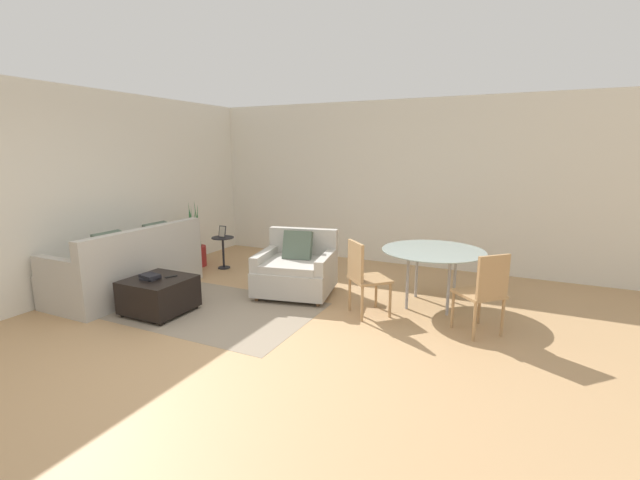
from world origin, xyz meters
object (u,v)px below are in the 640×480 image
object	(u,v)px
side_table	(223,247)
dining_chair_near_left	(363,273)
tv_remote_primary	(171,276)
ottoman	(159,294)
armchair	(296,270)
picture_frame	(222,232)
potted_plant	(194,251)
dining_table	(433,255)
couch	(130,271)
dining_chair_near_right	(485,289)
book_stack	(150,277)

from	to	relation	value
side_table	dining_chair_near_left	world-z (taller)	dining_chair_near_left
dining_chair_near_left	tv_remote_primary	bearing A→B (deg)	-158.14
ottoman	armchair	bearing A→B (deg)	49.61
picture_frame	tv_remote_primary	bearing A→B (deg)	-70.37
potted_plant	dining_table	distance (m)	4.03
couch	dining_chair_near_right	size ratio (longest dim) A/B	2.19
armchair	dining_chair_near_left	xyz separation A→B (m)	(1.10, -0.37, 0.19)
book_stack	dining_chair_near_left	world-z (taller)	dining_chair_near_left
ottoman	side_table	xyz separation A→B (m)	(-0.56, 1.95, 0.13)
couch	potted_plant	distance (m)	1.51
book_stack	side_table	distance (m)	2.07
armchair	ottoman	bearing A→B (deg)	-130.39
armchair	potted_plant	xyz separation A→B (m)	(-2.24, 0.51, -0.07)
book_stack	picture_frame	world-z (taller)	picture_frame
side_table	dining_table	world-z (taller)	dining_table
book_stack	picture_frame	xyz separation A→B (m)	(-0.50, 2.01, 0.16)
picture_frame	dining_table	distance (m)	3.49
book_stack	tv_remote_primary	world-z (taller)	book_stack
potted_plant	side_table	size ratio (longest dim) A/B	2.17
armchair	dining_chair_near_right	world-z (taller)	dining_chair_near_right
potted_plant	dining_chair_near_left	size ratio (longest dim) A/B	1.28
dining_table	dining_chair_near_right	distance (m)	0.96
couch	picture_frame	distance (m)	1.65
armchair	ottoman	size ratio (longest dim) A/B	1.64
armchair	book_stack	world-z (taller)	armchair
tv_remote_primary	dining_chair_near_right	bearing A→B (deg)	13.88
couch	dining_table	bearing A→B (deg)	18.64
armchair	potted_plant	size ratio (longest dim) A/B	1.00
couch	book_stack	bearing A→B (deg)	-26.57
ottoman	book_stack	size ratio (longest dim) A/B	2.79
couch	book_stack	world-z (taller)	couch
tv_remote_primary	side_table	world-z (taller)	side_table
couch	dining_table	xyz separation A→B (m)	(3.82, 1.29, 0.34)
couch	book_stack	size ratio (longest dim) A/B	7.84
couch	potted_plant	size ratio (longest dim) A/B	1.71
potted_plant	dining_chair_near_left	xyz separation A→B (m)	(3.34, -0.87, 0.25)
dining_table	side_table	bearing A→B (deg)	175.15
book_stack	picture_frame	bearing A→B (deg)	103.88
couch	tv_remote_primary	bearing A→B (deg)	-13.75
book_stack	dining_table	distance (m)	3.44
dining_chair_near_left	dining_chair_near_right	xyz separation A→B (m)	(1.34, 0.00, 0.00)
dining_chair_near_right	tv_remote_primary	bearing A→B (deg)	-166.12
book_stack	side_table	size ratio (longest dim) A/B	0.47
armchair	picture_frame	world-z (taller)	armchair
couch	dining_chair_near_left	distance (m)	3.22
armchair	side_table	size ratio (longest dim) A/B	2.17
potted_plant	side_table	world-z (taller)	potted_plant
book_stack	potted_plant	xyz separation A→B (m)	(-1.03, 1.91, -0.19)
couch	side_table	size ratio (longest dim) A/B	3.72
dining_table	dining_chair_near_left	world-z (taller)	dining_chair_near_left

